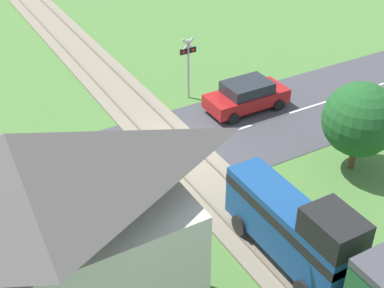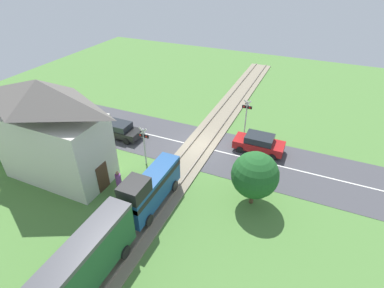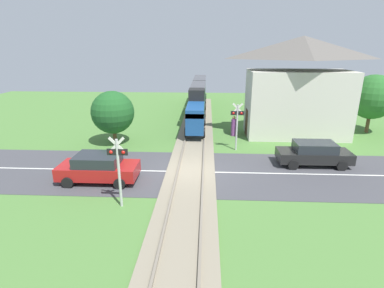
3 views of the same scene
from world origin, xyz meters
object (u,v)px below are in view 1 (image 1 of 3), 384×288
car_far_side (14,208)px  pedestrian_by_station (201,271)px  car_near_crossing (247,95)px  crossing_signal_west_approach (188,60)px  station_building (35,270)px  crossing_signal_east_approach (154,179)px

car_far_side → pedestrian_by_station: (-4.36, 5.99, -0.03)m
car_near_crossing → crossing_signal_west_approach: size_ratio=1.25×
crossing_signal_west_approach → pedestrian_by_station: (6.00, 11.42, -1.38)m
station_building → pedestrian_by_station: (-4.91, -0.36, -2.99)m
car_near_crossing → crossing_signal_west_approach: bearing=-53.2°
crossing_signal_west_approach → crossing_signal_east_approach: 9.92m
car_far_side → station_building: (0.55, 6.35, 2.96)m
station_building → pedestrian_by_station: station_building is taller
car_far_side → crossing_signal_east_approach: crossing_signal_east_approach is taller
station_building → car_far_side: bearing=-95.0°
crossing_signal_east_approach → station_building: bearing=37.2°
car_near_crossing → crossing_signal_west_approach: 3.45m
car_near_crossing → car_far_side: car_near_crossing is taller
car_near_crossing → crossing_signal_east_approach: (7.80, 5.43, 1.32)m
car_far_side → station_building: station_building is taller
crossing_signal_west_approach → station_building: bearing=47.2°
crossing_signal_east_approach → pedestrian_by_station: 3.71m
car_near_crossing → pedestrian_by_station: size_ratio=2.57×
crossing_signal_west_approach → pedestrian_by_station: 12.98m
car_far_side → crossing_signal_west_approach: bearing=-152.4°
car_near_crossing → pedestrian_by_station: pedestrian_by_station is taller
crossing_signal_east_approach → station_building: (5.01, 3.80, 1.61)m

